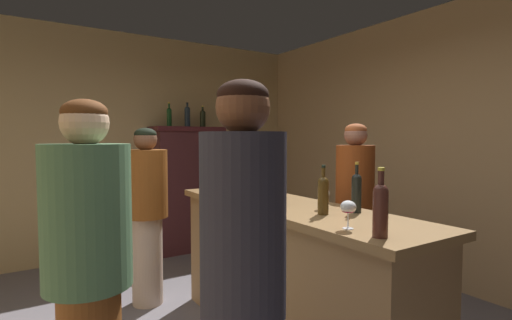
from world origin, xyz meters
name	(u,v)px	position (x,y,z in m)	size (l,w,h in m)	color
wall_back	(111,145)	(0.00, 3.05, 1.40)	(5.18, 0.12, 2.80)	tan
wall_right	(468,147)	(2.59, 0.00, 1.40)	(0.12, 6.10, 2.80)	tan
bar_counter	(288,274)	(0.57, 0.17, 0.51)	(0.64, 2.27, 1.01)	olive
display_cabinet	(188,186)	(0.89, 2.75, 0.85)	(0.93, 0.43, 1.63)	#411E23
wine_bottle_pinot	(282,185)	(0.51, 0.17, 1.16)	(0.06, 0.06, 0.31)	#1F3036
wine_bottle_syrah	(381,207)	(0.38, -0.79, 1.16)	(0.07, 0.07, 0.33)	#4C261F
wine_bottle_riesling	(238,180)	(0.44, 0.66, 1.15)	(0.07, 0.07, 0.32)	black
wine_bottle_merlot	(356,191)	(0.75, -0.30, 1.15)	(0.06, 0.06, 0.32)	black
wine_bottle_rose	(323,193)	(0.53, -0.23, 1.14)	(0.07, 0.07, 0.31)	#463212
wine_bottle_malbec	(222,176)	(0.44, 0.92, 1.16)	(0.06, 0.06, 0.33)	#1C2E38
wine_glass_front	(348,208)	(0.38, -0.58, 1.12)	(0.08, 0.08, 0.15)	white
wine_glass_mid	(249,190)	(0.36, 0.36, 1.11)	(0.06, 0.06, 0.13)	white
wine_glass_rear	(324,194)	(0.66, -0.09, 1.12)	(0.08, 0.08, 0.14)	white
wine_glass_spare	(252,187)	(0.45, 0.46, 1.11)	(0.07, 0.07, 0.14)	white
flower_arrangement	(239,167)	(0.67, 1.03, 1.22)	(0.14, 0.12, 0.43)	#53301A
cheese_plate	(261,193)	(0.71, 0.73, 1.02)	(0.16, 0.16, 0.01)	white
display_bottle_left	(169,116)	(0.64, 2.75, 1.76)	(0.06, 0.06, 0.31)	#133A18
display_bottle_midleft	(187,115)	(0.89, 2.75, 1.78)	(0.07, 0.07, 0.32)	#1A2632
display_bottle_center	(203,118)	(1.11, 2.75, 1.76)	(0.08, 0.08, 0.29)	black
patron_by_cabinet	(243,288)	(-0.40, -0.81, 0.94)	(0.31, 0.31, 1.69)	navy
patron_tall	(88,267)	(-0.81, -0.14, 0.90)	(0.38, 0.38, 1.66)	brown
patron_near_entrance	(147,208)	(-0.07, 1.39, 0.86)	(0.37, 0.37, 1.57)	#B8A08E
bartender	(355,212)	(1.24, 0.17, 0.89)	(0.30, 0.30, 1.60)	#ABA895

